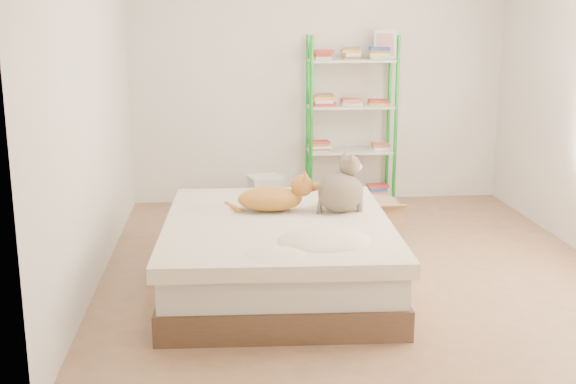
{
  "coord_description": "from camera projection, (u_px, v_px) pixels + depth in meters",
  "views": [
    {
      "loc": [
        -1.0,
        -5.21,
        1.87
      ],
      "look_at": [
        -0.52,
        -0.11,
        0.62
      ],
      "focal_mm": 45.0,
      "sensor_mm": 36.0,
      "label": 1
    }
  ],
  "objects": [
    {
      "name": "orange_cat",
      "position": [
        270.0,
        196.0,
        5.22
      ],
      "size": [
        0.56,
        0.32,
        0.22
      ],
      "primitive_type": null,
      "rotation": [
        0.0,
        0.0,
        -0.04
      ],
      "color": "#C28536",
      "rests_on": "bed"
    },
    {
      "name": "grey_cat",
      "position": [
        341.0,
        184.0,
        5.16
      ],
      "size": [
        0.45,
        0.42,
        0.42
      ],
      "primitive_type": null,
      "rotation": [
        0.0,
        0.0,
        1.93
      ],
      "color": "#907D5D",
      "rests_on": "bed"
    },
    {
      "name": "shelf_unit",
      "position": [
        352.0,
        123.0,
        7.23
      ],
      "size": [
        0.88,
        0.36,
        1.74
      ],
      "color": "green",
      "rests_on": "ground"
    },
    {
      "name": "bed",
      "position": [
        278.0,
        254.0,
        5.07
      ],
      "size": [
        1.63,
        2.0,
        0.5
      ],
      "rotation": [
        0.0,
        0.0,
        -0.04
      ],
      "color": "#493026",
      "rests_on": "ground"
    },
    {
      "name": "room",
      "position": [
        357.0,
        97.0,
        5.27
      ],
      "size": [
        3.81,
        4.21,
        2.61
      ],
      "color": "#AE7A5E",
      "rests_on": "ground"
    },
    {
      "name": "white_bin",
      "position": [
        265.0,
        193.0,
        7.08
      ],
      "size": [
        0.37,
        0.34,
        0.36
      ],
      "rotation": [
        0.0,
        0.0,
        0.25
      ],
      "color": "silver",
      "rests_on": "ground"
    },
    {
      "name": "cardboard_box",
      "position": [
        370.0,
        223.0,
        6.08
      ],
      "size": [
        0.5,
        0.48,
        0.4
      ],
      "rotation": [
        0.0,
        0.0,
        -0.02
      ],
      "color": "olive",
      "rests_on": "ground"
    }
  ]
}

